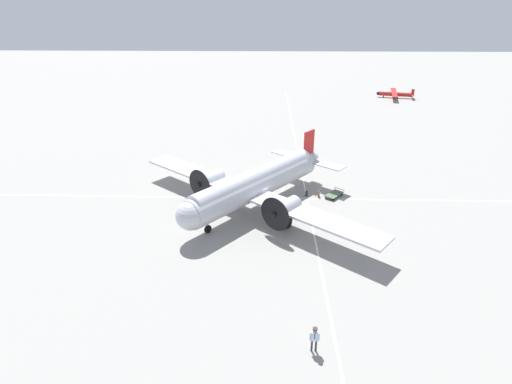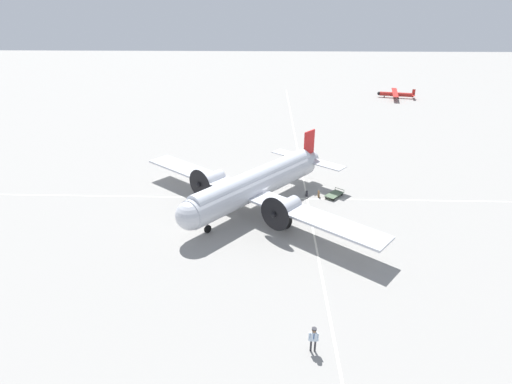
% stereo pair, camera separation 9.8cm
% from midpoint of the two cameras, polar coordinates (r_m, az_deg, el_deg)
% --- Properties ---
extents(ground_plane, '(300.00, 300.00, 0.00)m').
position_cam_midpoint_polar(ground_plane, '(38.44, -0.07, -2.24)').
color(ground_plane, gray).
extents(apron_line_eastwest, '(120.00, 0.16, 0.01)m').
position_cam_midpoint_polar(apron_line_eastwest, '(38.63, 7.49, -2.32)').
color(apron_line_eastwest, silver).
rests_on(apron_line_eastwest, ground_plane).
extents(apron_line_northsouth, '(0.16, 120.00, 0.01)m').
position_cam_midpoint_polar(apron_line_northsouth, '(40.32, 0.02, -0.87)').
color(apron_line_northsouth, silver).
rests_on(apron_line_northsouth, ground_plane).
extents(airliner_main, '(20.39, 22.66, 5.75)m').
position_cam_midpoint_polar(airliner_main, '(37.08, -0.49, 0.99)').
color(airliner_main, silver).
rests_on(airliner_main, ground_plane).
extents(crew_foreground, '(0.29, 0.56, 1.66)m').
position_cam_midpoint_polar(crew_foreground, '(23.60, 8.24, -19.79)').
color(crew_foreground, '#2D2D33').
rests_on(crew_foreground, ground_plane).
extents(suitcase_near_door, '(0.39, 0.20, 0.56)m').
position_cam_midpoint_polar(suitcase_near_door, '(40.98, 7.17, -0.23)').
color(suitcase_near_door, '#232328').
rests_on(suitcase_near_door, ground_plane).
extents(suitcase_upright_spare, '(0.50, 0.15, 0.65)m').
position_cam_midpoint_polar(suitcase_upright_spare, '(40.99, 8.86, -0.27)').
color(suitcase_upright_spare, brown).
rests_on(suitcase_upright_spare, ground_plane).
extents(baggage_cart, '(2.34, 2.20, 0.56)m').
position_cam_midpoint_polar(baggage_cart, '(41.27, 11.04, -0.31)').
color(baggage_cart, '#4C6047').
rests_on(baggage_cart, ground_plane).
extents(light_aircraft_distant, '(10.21, 7.74, 1.98)m').
position_cam_midpoint_polar(light_aircraft_distant, '(91.88, 19.16, 13.10)').
color(light_aircraft_distant, '#B2231E').
rests_on(light_aircraft_distant, ground_plane).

